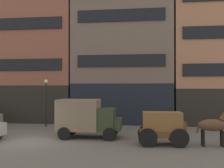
# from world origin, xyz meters

# --- Properties ---
(ground_plane) EXTENTS (120.00, 120.00, 0.00)m
(ground_plane) POSITION_xyz_m (0.00, 0.00, 0.00)
(ground_plane) COLOR #605B56
(building_center_left) EXTENTS (8.40, 6.93, 15.85)m
(building_center_left) POSITION_xyz_m (-3.63, 10.95, 7.96)
(building_center_left) COLOR black
(building_center_left) RESTS_ON ground_plane
(building_center_right) EXTENTS (9.97, 6.93, 12.51)m
(building_center_right) POSITION_xyz_m (5.20, 10.95, 6.29)
(building_center_right) COLOR black
(building_center_right) RESTS_ON ground_plane
(building_far_right) EXTENTS (7.49, 6.93, 13.61)m
(building_far_right) POSITION_xyz_m (13.59, 10.95, 6.84)
(building_far_right) COLOR black
(building_far_right) RESTS_ON ground_plane
(cargo_wagon) EXTENTS (2.98, 1.67, 1.98)m
(cargo_wagon) POSITION_xyz_m (8.50, -0.03, 1.15)
(cargo_wagon) COLOR brown
(cargo_wagon) RESTS_ON ground_plane
(draft_horse) EXTENTS (2.35, 0.70, 2.30)m
(draft_horse) POSITION_xyz_m (11.45, -0.03, 1.27)
(draft_horse) COLOR #513823
(draft_horse) RESTS_ON ground_plane
(delivery_truck_near) EXTENTS (4.37, 2.16, 2.62)m
(delivery_truck_near) POSITION_xyz_m (3.46, 1.65, 1.42)
(delivery_truck_near) COLOR #2D3823
(delivery_truck_near) RESTS_ON ground_plane
(streetlamp_curbside) EXTENTS (0.32, 0.32, 4.12)m
(streetlamp_curbside) POSITION_xyz_m (-1.23, 6.18, 2.67)
(streetlamp_curbside) COLOR black
(streetlamp_curbside) RESTS_ON ground_plane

